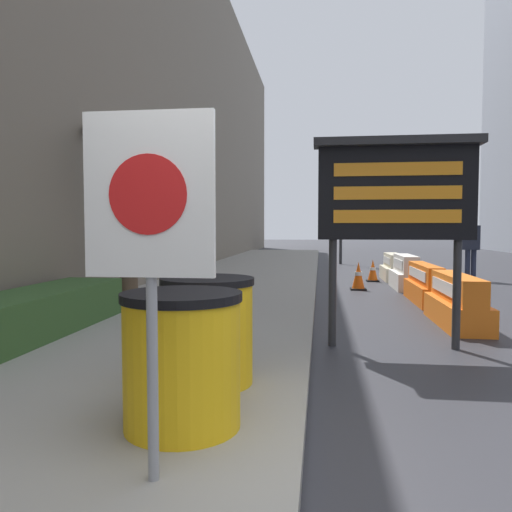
# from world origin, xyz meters

# --- Properties ---
(building_left_facade) EXTENTS (0.40, 50.40, 11.99)m
(building_left_facade) POSITION_xyz_m (-4.32, 9.80, 5.99)
(building_left_facade) COLOR #706656
(building_left_facade) RESTS_ON ground_plane
(hedge_strip) EXTENTS (0.90, 4.19, 0.56)m
(hedge_strip) POSITION_xyz_m (-3.52, 3.00, 0.42)
(hedge_strip) COLOR #335628
(hedge_strip) RESTS_ON sidewalk_left
(bare_tree) EXTENTS (1.59, 1.57, 3.25)m
(bare_tree) POSITION_xyz_m (-3.31, 5.99, 1.74)
(bare_tree) COLOR #4C3D2D
(bare_tree) RESTS_ON sidewalk_left
(barrel_drum_foreground) EXTENTS (0.83, 0.83, 0.93)m
(barrel_drum_foreground) POSITION_xyz_m (-0.83, 0.71, 0.61)
(barrel_drum_foreground) COLOR yellow
(barrel_drum_foreground) RESTS_ON sidewalk_left
(barrel_drum_middle) EXTENTS (0.83, 0.83, 0.93)m
(barrel_drum_middle) POSITION_xyz_m (-0.88, 1.69, 0.61)
(barrel_drum_middle) COLOR yellow
(barrel_drum_middle) RESTS_ON sidewalk_left
(warning_sign) EXTENTS (0.70, 0.08, 1.97)m
(warning_sign) POSITION_xyz_m (-0.79, -0.03, 1.55)
(warning_sign) COLOR gray
(warning_sign) RESTS_ON sidewalk_left
(message_board) EXTENTS (2.02, 0.36, 2.61)m
(message_board) POSITION_xyz_m (1.02, 3.83, 1.95)
(message_board) COLOR #28282B
(message_board) RESTS_ON ground_plane
(jersey_barrier_orange_near) EXTENTS (0.60, 1.95, 0.79)m
(jersey_barrier_orange_near) POSITION_xyz_m (2.20, 5.44, 0.35)
(jersey_barrier_orange_near) COLOR orange
(jersey_barrier_orange_near) RESTS_ON ground_plane
(jersey_barrier_orange_far) EXTENTS (0.50, 2.08, 0.78)m
(jersey_barrier_orange_far) POSITION_xyz_m (2.20, 7.83, 0.34)
(jersey_barrier_orange_far) COLOR orange
(jersey_barrier_orange_far) RESTS_ON ground_plane
(jersey_barrier_white) EXTENTS (0.61, 1.67, 0.84)m
(jersey_barrier_white) POSITION_xyz_m (2.20, 10.12, 0.37)
(jersey_barrier_white) COLOR silver
(jersey_barrier_white) RESTS_ON ground_plane
(jersey_barrier_cream) EXTENTS (0.62, 1.67, 0.76)m
(jersey_barrier_cream) POSITION_xyz_m (2.20, 12.17, 0.34)
(jersey_barrier_cream) COLOR beige
(jersey_barrier_cream) RESTS_ON ground_plane
(traffic_cone_near) EXTENTS (0.38, 0.38, 0.68)m
(traffic_cone_near) POSITION_xyz_m (1.02, 9.74, 0.33)
(traffic_cone_near) COLOR black
(traffic_cone_near) RESTS_ON ground_plane
(traffic_cone_mid) EXTENTS (0.35, 0.35, 0.62)m
(traffic_cone_mid) POSITION_xyz_m (1.57, 11.72, 0.30)
(traffic_cone_mid) COLOR black
(traffic_cone_mid) RESTS_ON ground_plane
(traffic_light_near_curb) EXTENTS (0.28, 0.45, 4.22)m
(traffic_light_near_curb) POSITION_xyz_m (0.94, 18.27, 3.05)
(traffic_light_near_curb) COLOR #2D2D30
(traffic_light_near_curb) RESTS_ON ground_plane
(pedestrian_worker) EXTENTS (0.55, 0.43, 1.82)m
(pedestrian_worker) POSITION_xyz_m (4.40, 12.43, 1.07)
(pedestrian_worker) COLOR #23283D
(pedestrian_worker) RESTS_ON ground_plane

